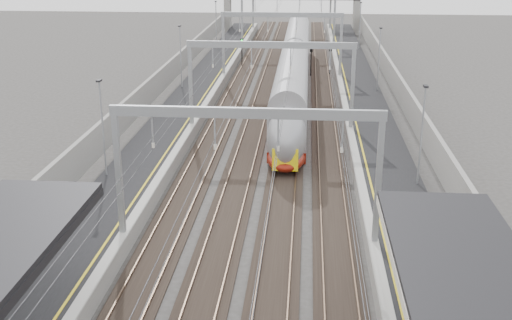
# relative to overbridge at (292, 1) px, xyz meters

# --- Properties ---
(platform_left) EXTENTS (4.00, 120.00, 1.00)m
(platform_left) POSITION_rel_overbridge_xyz_m (-8.00, -55.00, -4.81)
(platform_left) COLOR black
(platform_left) RESTS_ON ground
(platform_right) EXTENTS (4.00, 120.00, 1.00)m
(platform_right) POSITION_rel_overbridge_xyz_m (8.00, -55.00, -4.81)
(platform_right) COLOR black
(platform_right) RESTS_ON ground
(tracks) EXTENTS (11.40, 140.00, 0.20)m
(tracks) POSITION_rel_overbridge_xyz_m (0.00, -55.00, -5.26)
(tracks) COLOR black
(tracks) RESTS_ON ground
(overhead_line) EXTENTS (13.00, 140.00, 6.60)m
(overhead_line) POSITION_rel_overbridge_xyz_m (0.00, -48.38, 0.83)
(overhead_line) COLOR gray
(overhead_line) RESTS_ON platform_left
(overbridge) EXTENTS (22.00, 2.20, 6.90)m
(overbridge) POSITION_rel_overbridge_xyz_m (0.00, 0.00, 0.00)
(overbridge) COLOR gray
(overbridge) RESTS_ON ground
(wall_left) EXTENTS (0.30, 120.00, 3.20)m
(wall_left) POSITION_rel_overbridge_xyz_m (-11.20, -55.00, -3.71)
(wall_left) COLOR gray
(wall_left) RESTS_ON ground
(wall_right) EXTENTS (0.30, 120.00, 3.20)m
(wall_right) POSITION_rel_overbridge_xyz_m (11.20, -55.00, -3.71)
(wall_right) COLOR gray
(wall_right) RESTS_ON ground
(train) EXTENTS (2.72, 49.50, 4.30)m
(train) POSITION_rel_overbridge_xyz_m (1.50, -44.16, -3.20)
(train) COLOR maroon
(train) RESTS_ON ground
(signal_green) EXTENTS (0.32, 0.32, 3.48)m
(signal_green) POSITION_rel_overbridge_xyz_m (-5.20, -29.13, -2.89)
(signal_green) COLOR black
(signal_green) RESTS_ON ground
(signal_red_near) EXTENTS (0.32, 0.32, 3.48)m
(signal_red_near) POSITION_rel_overbridge_xyz_m (3.20, -33.55, -2.89)
(signal_red_near) COLOR black
(signal_red_near) RESTS_ON ground
(signal_red_far) EXTENTS (0.32, 0.32, 3.48)m
(signal_red_far) POSITION_rel_overbridge_xyz_m (5.40, -32.99, -2.89)
(signal_red_far) COLOR black
(signal_red_far) RESTS_ON ground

